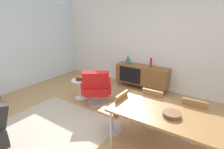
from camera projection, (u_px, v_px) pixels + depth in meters
The scene contains 15 objects.
ground_plane at pixel (96, 126), 3.46m from camera, with size 8.32×8.32×0.00m, color tan.
wall_back at pixel (149, 42), 5.07m from camera, with size 6.80×0.12×2.80m, color silver.
wall_window_left at pixel (4, 44), 4.69m from camera, with size 0.12×5.60×2.80m, color silver.
sideboard at pixel (142, 75), 5.16m from camera, with size 1.60×0.45×0.72m.
vase_cobalt at pixel (128, 61), 5.31m from camera, with size 0.13×0.13×0.25m.
vase_sculptural_dark at pixel (151, 63), 4.90m from camera, with size 0.06×0.06×0.28m.
dining_table at pixel (164, 114), 2.60m from camera, with size 1.60×0.90×0.74m.
wooden_bowl_on_table at pixel (172, 114), 2.45m from camera, with size 0.26×0.26×0.06m, color brown.
dining_chair_back_left at pixel (154, 106), 3.29m from camera, with size 0.40×0.43×0.86m.
dining_chair_back_right at pixel (193, 117), 2.93m from camera, with size 0.41×0.43×0.86m.
dining_chair_near_window at pixel (115, 110), 3.13m from camera, with size 0.43×0.40×0.86m.
lounge_chair_red at pixel (96, 87), 4.20m from camera, with size 0.90×0.90×0.95m.
side_table_round at pixel (80, 87), 4.58m from camera, with size 0.44×0.44×0.52m.
fruit_bowl at pixel (80, 79), 4.50m from camera, with size 0.20×0.20×0.11m.
area_rug at pixel (56, 125), 3.47m from camera, with size 2.20×1.70×0.01m, color #B7AD99.
Camera 1 is at (1.90, -2.28, 2.09)m, focal length 27.23 mm.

